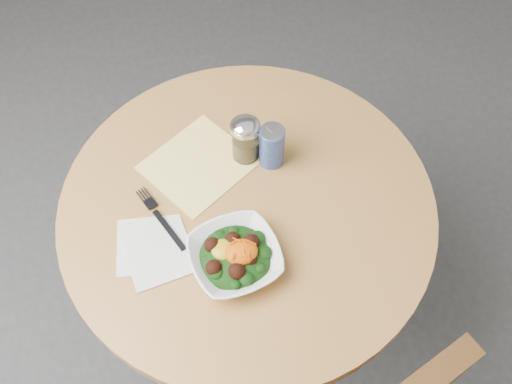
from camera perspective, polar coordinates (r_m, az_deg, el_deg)
ground at (r=2.03m, az=-0.60°, el=-12.10°), size 6.00×6.00×0.00m
table at (r=1.53m, az=-0.79°, el=-4.88°), size 0.90×0.90×0.75m
cloth_napkin at (r=1.42m, az=-5.77°, el=2.77°), size 0.31×0.31×0.00m
paper_napkins at (r=1.31m, az=-10.13°, el=-5.67°), size 0.18×0.19×0.00m
salad_bowl at (r=1.26m, az=-2.12°, el=-6.46°), size 0.22×0.22×0.07m
fork at (r=1.35m, az=-9.62°, el=-2.44°), size 0.09×0.19×0.00m
spice_shaker at (r=1.38m, az=-1.06°, el=5.30°), size 0.07×0.07×0.13m
beverage_can at (r=1.38m, az=1.59°, el=4.62°), size 0.06×0.06×0.12m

